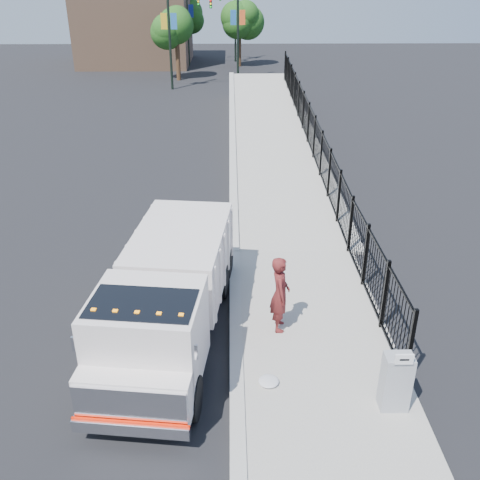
{
  "coord_description": "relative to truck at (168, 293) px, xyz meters",
  "views": [
    {
      "loc": [
        -0.09,
        -10.71,
        7.89
      ],
      "look_at": [
        0.14,
        2.0,
        1.53
      ],
      "focal_mm": 40.0,
      "sensor_mm": 36.0,
      "label": 1
    }
  ],
  "objects": [
    {
      "name": "light_pole_2",
      "position": [
        -2.12,
        42.61,
        3.03
      ],
      "size": [
        3.77,
        0.22,
        8.0
      ],
      "color": "black",
      "rests_on": "ground"
    },
    {
      "name": "sidewalk",
      "position": [
        3.48,
        -1.72,
        -1.27
      ],
      "size": [
        3.55,
        12.0,
        0.12
      ],
      "primitive_type": "cube",
      "color": "#9E998E",
      "rests_on": "ground"
    },
    {
      "name": "building",
      "position": [
        -7.44,
        44.28,
        2.67
      ],
      "size": [
        10.0,
        10.0,
        8.0
      ],
      "primitive_type": "cube",
      "color": "#8C664C",
      "rests_on": "ground"
    },
    {
      "name": "curb",
      "position": [
        1.56,
        -1.72,
        -1.25
      ],
      "size": [
        0.3,
        12.0,
        0.16
      ],
      "primitive_type": "cube",
      "color": "#ADAAA3",
      "rests_on": "ground"
    },
    {
      "name": "tree_2",
      "position": [
        -2.82,
        48.35,
        2.64
      ],
      "size": [
        3.14,
        3.14,
        5.57
      ],
      "color": "#382314",
      "rests_on": "ground"
    },
    {
      "name": "worker",
      "position": [
        2.61,
        0.29,
        -0.25
      ],
      "size": [
        0.47,
        0.71,
        1.93
      ],
      "primitive_type": "imported",
      "rotation": [
        0.0,
        0.0,
        1.57
      ],
      "color": "maroon",
      "rests_on": "sidewalk"
    },
    {
      "name": "light_pole_1",
      "position": [
        1.8,
        34.57,
        3.03
      ],
      "size": [
        3.78,
        0.22,
        8.0
      ],
      "color": "black",
      "rests_on": "ground"
    },
    {
      "name": "iron_fence",
      "position": [
        5.11,
        12.28,
        -0.43
      ],
      "size": [
        0.1,
        28.0,
        1.8
      ],
      "primitive_type": "cube",
      "color": "black",
      "rests_on": "ground"
    },
    {
      "name": "tree_0",
      "position": [
        -2.76,
        34.87,
        2.63
      ],
      "size": [
        2.93,
        2.93,
        5.47
      ],
      "color": "#382314",
      "rests_on": "ground"
    },
    {
      "name": "tree_1",
      "position": [
        2.34,
        42.14,
        2.63
      ],
      "size": [
        2.82,
        2.82,
        5.41
      ],
      "color": "#382314",
      "rests_on": "ground"
    },
    {
      "name": "ramp",
      "position": [
        3.68,
        16.28,
        -1.33
      ],
      "size": [
        3.95,
        24.06,
        3.19
      ],
      "primitive_type": "cube",
      "rotation": [
        0.06,
        0.0,
        0.0
      ],
      "color": "#9E998E",
      "rests_on": "ground"
    },
    {
      "name": "debris",
      "position": [
        2.23,
        -1.69,
        -1.16
      ],
      "size": [
        0.44,
        0.44,
        0.11
      ],
      "primitive_type": "ellipsoid",
      "color": "silver",
      "rests_on": "sidewalk"
    },
    {
      "name": "light_pole_3",
      "position": [
        1.7,
        45.19,
        3.03
      ],
      "size": [
        3.78,
        0.22,
        8.0
      ],
      "color": "black",
      "rests_on": "ground"
    },
    {
      "name": "ground",
      "position": [
        1.56,
        0.28,
        -1.33
      ],
      "size": [
        120.0,
        120.0,
        0.0
      ],
      "primitive_type": "plane",
      "color": "black",
      "rests_on": "ground"
    },
    {
      "name": "utility_cabinet",
      "position": [
        4.66,
        -2.41,
        -0.59
      ],
      "size": [
        0.55,
        0.4,
        1.25
      ],
      "primitive_type": "cube",
      "color": "gray",
      "rests_on": "sidewalk"
    },
    {
      "name": "truck",
      "position": [
        0.0,
        0.0,
        0.0
      ],
      "size": [
        2.99,
        7.12,
        2.37
      ],
      "rotation": [
        0.0,
        0.0,
        -0.12
      ],
      "color": "black",
      "rests_on": "ground"
    },
    {
      "name": "light_pole_0",
      "position": [
        -2.61,
        31.0,
        3.03
      ],
      "size": [
        3.77,
        0.22,
        8.0
      ],
      "color": "black",
      "rests_on": "ground"
    },
    {
      "name": "arrow_sign",
      "position": [
        4.66,
        -2.63,
        0.15
      ],
      "size": [
        0.35,
        0.04,
        0.22
      ],
      "primitive_type": "cube",
      "color": "white",
      "rests_on": "utility_cabinet"
    }
  ]
}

